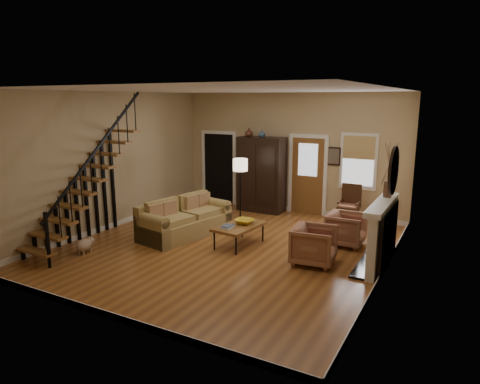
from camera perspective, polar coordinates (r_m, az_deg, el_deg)
The scene contains 15 objects.
room at distance 10.63m, azimuth 1.06°, elevation 3.52°, with size 7.00×7.33×3.30m.
staircase at distance 9.66m, azimuth -20.26°, elevation 2.45°, with size 0.94×2.80×3.20m, color brown, non-canonical shape.
fireplace at distance 8.51m, azimuth 18.65°, elevation -4.65°, with size 0.33×1.95×2.30m.
armoire at distance 12.05m, azimuth 2.88°, elevation 2.35°, with size 1.30×0.60×2.10m, color black, non-canonical shape.
vase_a at distance 11.97m, azimuth 1.21°, elevation 7.97°, with size 0.24×0.24×0.25m, color #4C2619.
vase_b at distance 11.80m, azimuth 2.95°, elevation 7.80°, with size 0.20×0.20×0.21m, color #334C60.
sofa at distance 10.02m, azimuth -7.32°, elevation -3.52°, with size 0.95×2.21×0.82m, color #A18449, non-canonical shape.
coffee_table at distance 9.32m, azimuth -0.10°, elevation -5.79°, with size 0.70×1.20×0.46m, color brown, non-canonical shape.
bowl at distance 9.34m, azimuth 0.61°, elevation -3.95°, with size 0.41×0.41×0.10m, color gold.
books at distance 9.05m, azimuth -1.68°, elevation -4.63°, with size 0.22×0.30×0.06m, color beige, non-canonical shape.
armchair_left at distance 8.40m, azimuth 9.85°, elevation -7.01°, with size 0.79×0.82×0.74m, color brown.
armchair_right at distance 9.59m, azimuth 13.96°, elevation -4.83°, with size 0.77×0.79×0.72m, color brown.
floor_lamp at distance 11.04m, azimuth 0.04°, elevation 0.24°, with size 0.38×0.38×1.64m, color black, non-canonical shape.
side_chair at distance 11.13m, azimuth 14.32°, elevation -1.68°, with size 0.54×0.54×1.02m, color #3B2213, non-canonical shape.
dog at distance 9.45m, azimuth -20.05°, elevation -6.77°, with size 0.25×0.43×0.31m, color tan, non-canonical shape.
Camera 1 is at (4.41, -7.57, 3.11)m, focal length 32.00 mm.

